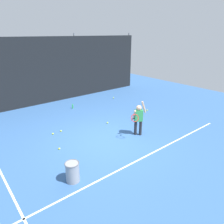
{
  "coord_description": "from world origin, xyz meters",
  "views": [
    {
      "loc": [
        -4.1,
        -5.44,
        3.73
      ],
      "look_at": [
        0.63,
        0.39,
        0.85
      ],
      "focal_mm": 33.47,
      "sensor_mm": 36.0,
      "label": 1
    }
  ],
  "objects_px": {
    "tennis_player": "(138,118)",
    "tennis_ball_3": "(147,110)",
    "tennis_ball_4": "(107,123)",
    "tennis_ball_5": "(113,98)",
    "water_bottle": "(73,106)",
    "tennis_ball_2": "(53,134)",
    "tennis_ball_1": "(59,149)",
    "tennis_ball_0": "(61,131)",
    "ball_hopper": "(73,172)"
  },
  "relations": [
    {
      "from": "tennis_player",
      "to": "tennis_ball_3",
      "type": "relative_size",
      "value": 20.46
    },
    {
      "from": "tennis_ball_4",
      "to": "tennis_ball_5",
      "type": "bearing_deg",
      "value": 46.47
    },
    {
      "from": "water_bottle",
      "to": "tennis_ball_2",
      "type": "distance_m",
      "value": 2.99
    },
    {
      "from": "tennis_ball_1",
      "to": "tennis_player",
      "type": "bearing_deg",
      "value": -17.62
    },
    {
      "from": "tennis_ball_1",
      "to": "water_bottle",
      "type": "bearing_deg",
      "value": 54.58
    },
    {
      "from": "tennis_ball_0",
      "to": "tennis_ball_2",
      "type": "distance_m",
      "value": 0.36
    },
    {
      "from": "tennis_ball_2",
      "to": "tennis_ball_3",
      "type": "xyz_separation_m",
      "value": [
        4.82,
        -0.54,
        0.0
      ]
    },
    {
      "from": "tennis_ball_1",
      "to": "tennis_ball_4",
      "type": "xyz_separation_m",
      "value": [
        2.6,
        0.68,
        0.0
      ]
    },
    {
      "from": "tennis_player",
      "to": "ball_hopper",
      "type": "bearing_deg",
      "value": -137.86
    },
    {
      "from": "tennis_ball_1",
      "to": "tennis_ball_5",
      "type": "distance_m",
      "value": 6.13
    },
    {
      "from": "water_bottle",
      "to": "tennis_ball_0",
      "type": "height_order",
      "value": "water_bottle"
    },
    {
      "from": "tennis_ball_4",
      "to": "tennis_ball_0",
      "type": "bearing_deg",
      "value": 164.57
    },
    {
      "from": "tennis_ball_3",
      "to": "tennis_ball_5",
      "type": "bearing_deg",
      "value": 89.75
    },
    {
      "from": "tennis_ball_4",
      "to": "tennis_ball_5",
      "type": "height_order",
      "value": "same"
    },
    {
      "from": "tennis_ball_3",
      "to": "tennis_ball_4",
      "type": "bearing_deg",
      "value": 179.33
    },
    {
      "from": "tennis_ball_3",
      "to": "tennis_ball_0",
      "type": "bearing_deg",
      "value": 172.78
    },
    {
      "from": "tennis_ball_1",
      "to": "tennis_ball_2",
      "type": "relative_size",
      "value": 1.0
    },
    {
      "from": "water_bottle",
      "to": "tennis_ball_1",
      "type": "relative_size",
      "value": 3.33
    },
    {
      "from": "tennis_ball_0",
      "to": "tennis_ball_4",
      "type": "relative_size",
      "value": 1.0
    },
    {
      "from": "tennis_ball_0",
      "to": "tennis_ball_1",
      "type": "bearing_deg",
      "value": -118.58
    },
    {
      "from": "tennis_ball_5",
      "to": "tennis_ball_2",
      "type": "bearing_deg",
      "value": -155.94
    },
    {
      "from": "ball_hopper",
      "to": "tennis_ball_1",
      "type": "distance_m",
      "value": 1.78
    },
    {
      "from": "tennis_ball_0",
      "to": "tennis_ball_4",
      "type": "distance_m",
      "value": 2.01
    },
    {
      "from": "tennis_ball_0",
      "to": "tennis_ball_1",
      "type": "relative_size",
      "value": 1.0
    },
    {
      "from": "tennis_player",
      "to": "ball_hopper",
      "type": "relative_size",
      "value": 2.4
    },
    {
      "from": "tennis_ball_2",
      "to": "water_bottle",
      "type": "bearing_deg",
      "value": 46.13
    },
    {
      "from": "tennis_ball_3",
      "to": "tennis_ball_4",
      "type": "relative_size",
      "value": 1.0
    },
    {
      "from": "tennis_ball_1",
      "to": "tennis_ball_5",
      "type": "bearing_deg",
      "value": 33.06
    },
    {
      "from": "tennis_ball_2",
      "to": "tennis_ball_0",
      "type": "bearing_deg",
      "value": 4.0
    },
    {
      "from": "tennis_player",
      "to": "tennis_ball_0",
      "type": "bearing_deg",
      "value": 164.32
    },
    {
      "from": "tennis_ball_1",
      "to": "tennis_ball_4",
      "type": "bearing_deg",
      "value": 14.56
    },
    {
      "from": "tennis_player",
      "to": "tennis_ball_4",
      "type": "height_order",
      "value": "tennis_player"
    },
    {
      "from": "tennis_ball_1",
      "to": "tennis_ball_2",
      "type": "xyz_separation_m",
      "value": [
        0.31,
        1.19,
        0.0
      ]
    },
    {
      "from": "tennis_player",
      "to": "ball_hopper",
      "type": "height_order",
      "value": "tennis_player"
    },
    {
      "from": "tennis_ball_0",
      "to": "tennis_ball_1",
      "type": "distance_m",
      "value": 1.38
    },
    {
      "from": "tennis_ball_4",
      "to": "tennis_ball_3",
      "type": "bearing_deg",
      "value": -0.67
    },
    {
      "from": "tennis_ball_2",
      "to": "tennis_ball_4",
      "type": "relative_size",
      "value": 1.0
    },
    {
      "from": "tennis_player",
      "to": "tennis_ball_4",
      "type": "distance_m",
      "value": 1.74
    },
    {
      "from": "tennis_ball_5",
      "to": "tennis_ball_1",
      "type": "bearing_deg",
      "value": -146.94
    },
    {
      "from": "tennis_player",
      "to": "tennis_ball_2",
      "type": "xyz_separation_m",
      "value": [
        -2.55,
        2.09,
        -0.69
      ]
    },
    {
      "from": "tennis_player",
      "to": "water_bottle",
      "type": "height_order",
      "value": "tennis_player"
    },
    {
      "from": "tennis_ball_0",
      "to": "tennis_ball_1",
      "type": "height_order",
      "value": "same"
    },
    {
      "from": "ball_hopper",
      "to": "water_bottle",
      "type": "height_order",
      "value": "ball_hopper"
    },
    {
      "from": "tennis_ball_2",
      "to": "tennis_ball_1",
      "type": "bearing_deg",
      "value": -104.42
    },
    {
      "from": "tennis_ball_2",
      "to": "tennis_ball_3",
      "type": "distance_m",
      "value": 4.85
    },
    {
      "from": "tennis_ball_5",
      "to": "tennis_ball_4",
      "type": "bearing_deg",
      "value": -133.53
    },
    {
      "from": "tennis_ball_3",
      "to": "ball_hopper",
      "type": "bearing_deg",
      "value": -156.99
    },
    {
      "from": "water_bottle",
      "to": "tennis_ball_0",
      "type": "relative_size",
      "value": 3.33
    },
    {
      "from": "tennis_ball_0",
      "to": "tennis_ball_5",
      "type": "xyz_separation_m",
      "value": [
        4.48,
        2.13,
        0.0
      ]
    },
    {
      "from": "water_bottle",
      "to": "tennis_ball_2",
      "type": "height_order",
      "value": "water_bottle"
    }
  ]
}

